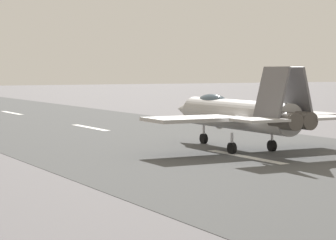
% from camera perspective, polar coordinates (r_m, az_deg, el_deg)
% --- Properties ---
extents(ground_plane, '(400.00, 400.00, 0.00)m').
position_cam_1_polar(ground_plane, '(45.29, 5.63, -2.88)').
color(ground_plane, slate).
extents(runway_strip, '(240.00, 26.00, 0.02)m').
position_cam_1_polar(runway_strip, '(45.28, 5.64, -2.87)').
color(runway_strip, '#474849').
rests_on(runway_strip, ground).
extents(fighter_jet, '(15.97, 14.26, 5.70)m').
position_cam_1_polar(fighter_jet, '(48.20, 5.63, 0.52)').
color(fighter_jet, '#A9A8A7').
rests_on(fighter_jet, ground).
extents(crew_person, '(0.48, 0.60, 1.56)m').
position_cam_1_polar(crew_person, '(66.98, 4.11, 0.07)').
color(crew_person, '#1E2338').
rests_on(crew_person, ground).
extents(marker_cone_mid, '(0.44, 0.44, 0.55)m').
position_cam_1_polar(marker_cone_mid, '(61.83, 9.39, -0.78)').
color(marker_cone_mid, orange).
rests_on(marker_cone_mid, ground).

